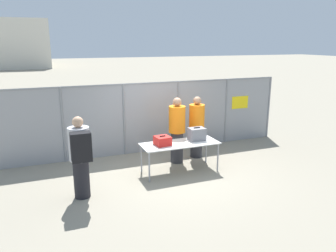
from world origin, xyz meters
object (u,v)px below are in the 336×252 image
at_px(inspection_table, 180,145).
at_px(security_worker_far, 197,126).
at_px(utility_trailer, 194,121).
at_px(suitcase_red, 163,141).
at_px(traveler_hooded, 80,155).
at_px(suitcase_grey, 197,134).
at_px(security_worker_near, 177,129).

xyz_separation_m(inspection_table, security_worker_far, (0.87, 0.85, 0.19)).
bearing_deg(utility_trailer, suitcase_red, -126.30).
xyz_separation_m(suitcase_red, traveler_hooded, (-2.00, -0.58, 0.09)).
relative_size(suitcase_grey, utility_trailer, 0.09).
bearing_deg(security_worker_far, utility_trailer, -123.20).
bearing_deg(inspection_table, suitcase_grey, 9.89).
xyz_separation_m(inspection_table, suitcase_red, (-0.45, 0.01, 0.16)).
relative_size(traveler_hooded, security_worker_far, 1.01).
distance_m(traveler_hooded, security_worker_near, 2.92).
height_order(inspection_table, suitcase_red, suitcase_red).
relative_size(inspection_table, suitcase_grey, 4.71).
bearing_deg(inspection_table, suitcase_red, 178.88).
xyz_separation_m(suitcase_grey, security_worker_far, (0.37, 0.76, -0.02)).
distance_m(suitcase_red, suitcase_grey, 0.96).
relative_size(suitcase_red, security_worker_far, 0.22).
height_order(traveler_hooded, utility_trailer, traveler_hooded).
bearing_deg(inspection_table, security_worker_near, 73.10).
height_order(suitcase_grey, security_worker_far, security_worker_far).
height_order(suitcase_grey, traveler_hooded, traveler_hooded).
bearing_deg(traveler_hooded, suitcase_grey, 2.80).
distance_m(suitcase_red, security_worker_far, 1.57).
relative_size(inspection_table, suitcase_red, 5.05).
distance_m(inspection_table, suitcase_grey, 0.55).
bearing_deg(security_worker_far, security_worker_near, 6.49).
xyz_separation_m(suitcase_grey, utility_trailer, (1.50, 3.26, -0.52)).
height_order(security_worker_far, utility_trailer, security_worker_far).
distance_m(suitcase_grey, traveler_hooded, 3.02).
height_order(suitcase_red, utility_trailer, suitcase_red).
bearing_deg(suitcase_red, suitcase_grey, 4.68).
xyz_separation_m(traveler_hooded, utility_trailer, (4.45, 3.92, -0.56)).
xyz_separation_m(inspection_table, suitcase_grey, (0.50, 0.09, 0.21)).
bearing_deg(inspection_table, security_worker_far, 44.16).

